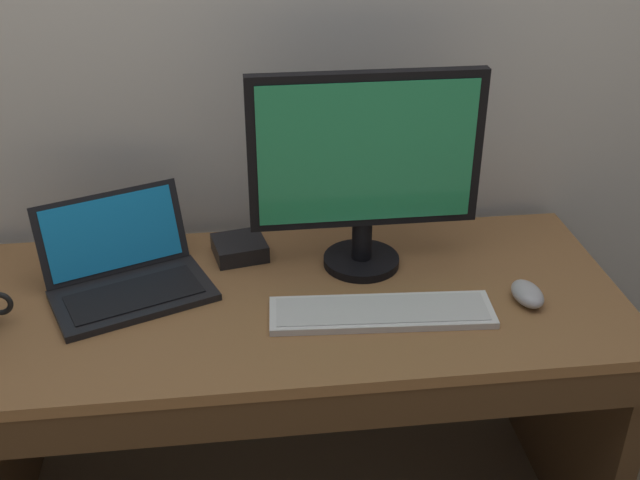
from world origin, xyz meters
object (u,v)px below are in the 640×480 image
Objects in this scene: external_drive_box at (240,248)px; external_monitor at (365,166)px; wired_keyboard at (382,312)px; computer_mouse at (527,294)px; laptop_black at (126,274)px.

external_monitor is at bearing -17.47° from external_drive_box.
computer_mouse reaches higher than wired_keyboard.
wired_keyboard is at bearing 176.32° from computer_mouse.
external_monitor reaches higher than computer_mouse.
laptop_black is 0.29m from external_drive_box.
laptop_black is 4.04× the size of computer_mouse.
wired_keyboard is (0.01, -0.21, -0.26)m from external_monitor.
computer_mouse is (0.33, 0.01, 0.01)m from wired_keyboard.
computer_mouse is at bearing 2.49° from wired_keyboard.
wired_keyboard is 4.01× the size of external_drive_box.
laptop_black reaches higher than computer_mouse.
external_drive_box is at bearing 135.02° from wired_keyboard.
external_monitor reaches higher than laptop_black.
wired_keyboard is 0.34m from computer_mouse.
laptop_black is 0.91m from computer_mouse.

